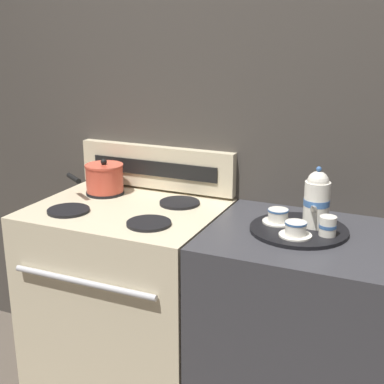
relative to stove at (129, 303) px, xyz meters
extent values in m
cube|color=#423D38|center=(0.40, 0.33, 0.66)|extent=(6.00, 0.05, 2.20)
cube|color=beige|center=(0.00, 0.00, 0.00)|extent=(0.77, 0.61, 0.89)
cylinder|color=silver|center=(0.00, -0.32, 0.25)|extent=(0.62, 0.02, 0.02)
cylinder|color=black|center=(-0.19, 0.14, 0.45)|extent=(0.17, 0.17, 0.01)
cylinder|color=black|center=(0.19, 0.14, 0.45)|extent=(0.17, 0.17, 0.01)
cylinder|color=black|center=(-0.19, -0.14, 0.45)|extent=(0.17, 0.17, 0.01)
cylinder|color=black|center=(0.19, -0.14, 0.45)|extent=(0.17, 0.17, 0.01)
cube|color=beige|center=(0.00, 0.28, 0.55)|extent=(0.76, 0.05, 0.19)
cube|color=black|center=(0.00, 0.26, 0.55)|extent=(0.62, 0.01, 0.07)
cube|color=#38383D|center=(0.79, 0.00, 0.00)|extent=(0.79, 0.61, 0.89)
cylinder|color=#D14C38|center=(-0.19, 0.14, 0.51)|extent=(0.17, 0.17, 0.11)
cylinder|color=#D14C38|center=(-0.19, 0.14, 0.57)|extent=(0.17, 0.17, 0.01)
sphere|color=black|center=(-0.19, 0.14, 0.59)|extent=(0.03, 0.03, 0.03)
cylinder|color=black|center=(-0.27, 0.02, 0.53)|extent=(0.11, 0.09, 0.02)
cylinder|color=black|center=(0.72, 0.02, 0.45)|extent=(0.36, 0.36, 0.01)
cylinder|color=white|center=(0.77, 0.07, 0.54)|extent=(0.09, 0.09, 0.17)
cylinder|color=#38609E|center=(0.77, 0.07, 0.55)|extent=(0.10, 0.10, 0.02)
sphere|color=white|center=(0.77, 0.07, 0.62)|extent=(0.08, 0.08, 0.08)
sphere|color=#38609E|center=(0.77, 0.07, 0.67)|extent=(0.02, 0.02, 0.02)
cone|color=white|center=(0.77, 0.00, 0.55)|extent=(0.03, 0.07, 0.06)
cylinder|color=white|center=(0.64, 0.05, 0.46)|extent=(0.12, 0.12, 0.01)
cylinder|color=white|center=(0.64, 0.05, 0.48)|extent=(0.08, 0.08, 0.05)
cylinder|color=#38609E|center=(0.64, 0.05, 0.50)|extent=(0.08, 0.08, 0.01)
cylinder|color=white|center=(0.73, -0.06, 0.46)|extent=(0.12, 0.12, 0.01)
cylinder|color=white|center=(0.73, -0.06, 0.48)|extent=(0.08, 0.08, 0.05)
cylinder|color=#38609E|center=(0.73, -0.06, 0.50)|extent=(0.08, 0.08, 0.01)
cylinder|color=white|center=(0.83, -0.01, 0.49)|extent=(0.06, 0.06, 0.07)
cylinder|color=#38609E|center=(0.83, -0.01, 0.49)|extent=(0.06, 0.06, 0.01)
camera|label=1|loc=(1.11, -1.81, 1.15)|focal=50.00mm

